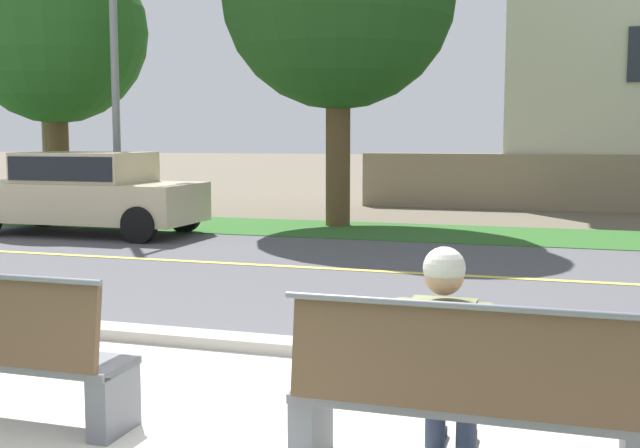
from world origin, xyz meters
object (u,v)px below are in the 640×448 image
at_px(bench_right, 463,402).
at_px(shade_tree_far_left, 57,16).
at_px(seated_person_olive, 445,350).
at_px(car_beige_far, 86,189).
at_px(streetlamp, 118,14).

bearing_deg(bench_right, shade_tree_far_left, 132.62).
bearing_deg(seated_person_olive, bench_right, -54.61).
bearing_deg(shade_tree_far_left, car_beige_far, -48.53).
bearing_deg(seated_person_olive, streetlamp, 128.74).
relative_size(car_beige_far, streetlamp, 0.56).
relative_size(bench_right, car_beige_far, 0.43).
bearing_deg(seated_person_olive, car_beige_far, 133.14).
xyz_separation_m(seated_person_olive, streetlamp, (-8.34, 10.39, 3.67)).
distance_m(bench_right, car_beige_far, 11.87).
relative_size(seated_person_olive, shade_tree_far_left, 0.18).
distance_m(car_beige_far, streetlamp, 3.99).
bearing_deg(streetlamp, car_beige_far, -78.94).
height_order(streetlamp, shade_tree_far_left, streetlamp).
bearing_deg(shade_tree_far_left, bench_right, -47.38).
height_order(bench_right, shade_tree_far_left, shade_tree_far_left).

